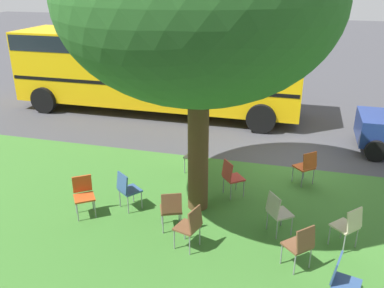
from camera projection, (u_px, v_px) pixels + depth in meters
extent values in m
plane|color=#424247|center=(287.00, 164.00, 11.24)|extent=(80.00, 80.00, 0.00)
cube|color=#3D752D|center=(278.00, 228.00, 8.39)|extent=(48.00, 6.00, 0.01)
cylinder|color=brown|center=(198.00, 142.00, 8.59)|extent=(0.44, 0.44, 3.13)
cube|color=brown|center=(297.00, 245.00, 7.15)|extent=(0.58, 0.58, 0.04)
cube|color=brown|center=(306.00, 239.00, 6.91)|extent=(0.34, 0.34, 0.40)
cylinder|color=gray|center=(297.00, 248.00, 7.45)|extent=(0.02, 0.02, 0.42)
cylinder|color=gray|center=(281.00, 254.00, 7.29)|extent=(0.02, 0.02, 0.42)
cylinder|color=gray|center=(310.00, 258.00, 7.18)|extent=(0.02, 0.02, 0.42)
cylinder|color=gray|center=(295.00, 265.00, 7.02)|extent=(0.02, 0.02, 0.42)
cube|color=brown|center=(187.00, 227.00, 7.66)|extent=(0.50, 0.52, 0.04)
cube|color=brown|center=(195.00, 219.00, 7.48)|extent=(0.20, 0.41, 0.40)
cylinder|color=gray|center=(185.00, 230.00, 7.97)|extent=(0.02, 0.02, 0.42)
cylinder|color=gray|center=(174.00, 239.00, 7.69)|extent=(0.02, 0.02, 0.42)
cylinder|color=gray|center=(200.00, 235.00, 7.80)|extent=(0.02, 0.02, 0.42)
cylinder|color=gray|center=(190.00, 245.00, 7.52)|extent=(0.02, 0.02, 0.42)
cube|color=#335184|center=(346.00, 284.00, 6.25)|extent=(0.49, 0.51, 0.04)
cube|color=#335184|center=(336.00, 268.00, 6.24)|extent=(0.18, 0.41, 0.40)
cylinder|color=gray|center=(335.00, 285.00, 6.56)|extent=(0.02, 0.02, 0.42)
cube|color=beige|center=(345.00, 226.00, 7.69)|extent=(0.58, 0.58, 0.04)
cube|color=beige|center=(355.00, 220.00, 7.45)|extent=(0.33, 0.35, 0.40)
cylinder|color=gray|center=(342.00, 229.00, 8.00)|extent=(0.02, 0.02, 0.42)
cylinder|color=gray|center=(329.00, 235.00, 7.82)|extent=(0.02, 0.02, 0.42)
cylinder|color=gray|center=(357.00, 238.00, 7.73)|extent=(0.02, 0.02, 0.42)
cylinder|color=gray|center=(344.00, 244.00, 7.55)|extent=(0.02, 0.02, 0.42)
cube|color=#335184|center=(130.00, 190.00, 8.97)|extent=(0.58, 0.57, 0.04)
cube|color=#335184|center=(122.00, 183.00, 8.77)|extent=(0.37, 0.31, 0.40)
cylinder|color=gray|center=(142.00, 200.00, 9.02)|extent=(0.02, 0.02, 0.42)
cylinder|color=gray|center=(133.00, 194.00, 9.28)|extent=(0.02, 0.02, 0.42)
cylinder|color=gray|center=(128.00, 205.00, 8.83)|extent=(0.02, 0.02, 0.42)
cylinder|color=gray|center=(120.00, 198.00, 9.09)|extent=(0.02, 0.02, 0.42)
cube|color=brown|center=(171.00, 209.00, 8.24)|extent=(0.54, 0.53, 0.04)
cube|color=brown|center=(172.00, 203.00, 7.99)|extent=(0.40, 0.23, 0.40)
cylinder|color=gray|center=(179.00, 214.00, 8.51)|extent=(0.02, 0.02, 0.42)
cylinder|color=gray|center=(162.00, 215.00, 8.46)|extent=(0.02, 0.02, 0.42)
cylinder|color=gray|center=(181.00, 223.00, 8.20)|extent=(0.02, 0.02, 0.42)
cylinder|color=gray|center=(163.00, 224.00, 8.15)|extent=(0.02, 0.02, 0.42)
cube|color=#ADA393|center=(193.00, 156.00, 10.63)|extent=(0.47, 0.49, 0.04)
cube|color=#ADA393|center=(200.00, 149.00, 10.47)|extent=(0.16, 0.41, 0.40)
cylinder|color=gray|center=(191.00, 160.00, 10.94)|extent=(0.02, 0.02, 0.42)
cylinder|color=gray|center=(185.00, 166.00, 10.64)|extent=(0.02, 0.02, 0.42)
cylinder|color=gray|center=(202.00, 163.00, 10.80)|extent=(0.02, 0.02, 0.42)
cylinder|color=gray|center=(196.00, 168.00, 10.50)|extent=(0.02, 0.02, 0.42)
cube|color=#B7332D|center=(234.00, 178.00, 9.50)|extent=(0.57, 0.58, 0.04)
cube|color=#B7332D|center=(227.00, 170.00, 9.34)|extent=(0.32, 0.37, 0.40)
cylinder|color=gray|center=(244.00, 189.00, 9.49)|extent=(0.02, 0.02, 0.42)
cylinder|color=gray|center=(236.00, 182.00, 9.80)|extent=(0.02, 0.02, 0.42)
cylinder|color=gray|center=(231.00, 192.00, 9.37)|extent=(0.02, 0.02, 0.42)
cylinder|color=gray|center=(223.00, 185.00, 9.68)|extent=(0.02, 0.02, 0.42)
cube|color=#C64C1E|center=(84.00, 198.00, 8.67)|extent=(0.57, 0.57, 0.04)
cube|color=#C64C1E|center=(82.00, 184.00, 8.74)|extent=(0.37, 0.30, 0.40)
cylinder|color=gray|center=(78.00, 212.00, 8.55)|extent=(0.02, 0.02, 0.42)
cylinder|color=gray|center=(95.00, 209.00, 8.67)|extent=(0.02, 0.02, 0.42)
cylinder|color=gray|center=(76.00, 205.00, 8.85)|extent=(0.02, 0.02, 0.42)
cylinder|color=gray|center=(93.00, 202.00, 8.96)|extent=(0.02, 0.02, 0.42)
cube|color=#ADA393|center=(280.00, 213.00, 8.10)|extent=(0.57, 0.58, 0.04)
cube|color=#ADA393|center=(273.00, 205.00, 7.95)|extent=(0.31, 0.37, 0.40)
cylinder|color=gray|center=(292.00, 226.00, 8.09)|extent=(0.02, 0.02, 0.42)
cylinder|color=gray|center=(282.00, 217.00, 8.40)|extent=(0.02, 0.02, 0.42)
cylinder|color=gray|center=(277.00, 230.00, 7.97)|extent=(0.02, 0.02, 0.42)
cylinder|color=gray|center=(267.00, 220.00, 8.28)|extent=(0.02, 0.02, 0.42)
cube|color=#C64C1E|center=(304.00, 167.00, 10.04)|extent=(0.58, 0.58, 0.04)
cube|color=#C64C1E|center=(310.00, 161.00, 9.80)|extent=(0.35, 0.33, 0.40)
cylinder|color=gray|center=(304.00, 171.00, 10.35)|extent=(0.02, 0.02, 0.42)
cylinder|color=gray|center=(293.00, 174.00, 10.19)|extent=(0.02, 0.02, 0.42)
cylinder|color=gray|center=(313.00, 177.00, 10.07)|extent=(0.02, 0.02, 0.42)
cylinder|color=gray|center=(302.00, 180.00, 9.91)|extent=(0.02, 0.02, 0.42)
cylinder|color=black|center=(376.00, 151.00, 11.30)|extent=(0.60, 0.18, 0.60)
cylinder|color=black|center=(368.00, 130.00, 12.85)|extent=(0.60, 0.18, 0.60)
cube|color=yellow|center=(156.00, 68.00, 14.93)|extent=(10.40, 2.44, 2.50)
cube|color=black|center=(157.00, 78.00, 15.06)|extent=(10.30, 2.46, 0.12)
cube|color=black|center=(155.00, 43.00, 14.58)|extent=(10.30, 2.46, 0.56)
cylinder|color=black|center=(44.00, 100.00, 15.21)|extent=(0.96, 0.28, 0.96)
cylinder|color=black|center=(79.00, 84.00, 17.46)|extent=(0.96, 0.28, 0.96)
cylinder|color=black|center=(261.00, 119.00, 13.27)|extent=(0.96, 0.28, 0.96)
cylinder|color=black|center=(269.00, 98.00, 15.52)|extent=(0.96, 0.28, 0.96)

